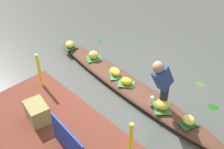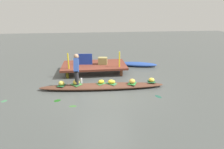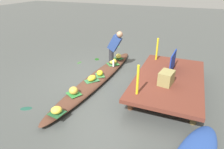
# 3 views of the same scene
# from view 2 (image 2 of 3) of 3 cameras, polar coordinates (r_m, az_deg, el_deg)

# --- Properties ---
(canal_water) EXTENTS (40.00, 40.00, 0.00)m
(canal_water) POSITION_cam_2_polar(r_m,az_deg,el_deg) (7.22, -3.13, -4.50)
(canal_water) COLOR #434744
(canal_water) RESTS_ON ground
(dock_platform) EXTENTS (3.20, 1.80, 0.42)m
(dock_platform) POSITION_cam_2_polar(r_m,az_deg,el_deg) (9.06, -5.78, 2.97)
(dock_platform) COLOR brown
(dock_platform) RESTS_ON ground
(vendor_boat) EXTENTS (5.06, 0.88, 0.19)m
(vendor_boat) POSITION_cam_2_polar(r_m,az_deg,el_deg) (7.18, -3.14, -3.82)
(vendor_boat) COLOR #502F22
(vendor_boat) RESTS_ON ground
(moored_boat) EXTENTS (2.30, 1.20, 0.21)m
(moored_boat) POSITION_cam_2_polar(r_m,az_deg,el_deg) (10.20, 8.14, 3.32)
(moored_boat) COLOR #25438E
(moored_boat) RESTS_ON ground
(leaf_mat_0) EXTENTS (0.43, 0.45, 0.01)m
(leaf_mat_0) POSITION_cam_2_polar(r_m,az_deg,el_deg) (7.23, 6.51, -2.89)
(leaf_mat_0) COLOR #2D7C36
(leaf_mat_0) RESTS_ON vendor_boat
(banana_bunch_0) EXTENTS (0.34, 0.34, 0.20)m
(banana_bunch_0) POSITION_cam_2_polar(r_m,az_deg,el_deg) (7.20, 6.54, -2.17)
(banana_bunch_0) COLOR gold
(banana_bunch_0) RESTS_ON vendor_boat
(leaf_mat_1) EXTENTS (0.48, 0.45, 0.01)m
(leaf_mat_1) POSITION_cam_2_polar(r_m,az_deg,el_deg) (7.18, -0.17, -2.94)
(leaf_mat_1) COLOR #337043
(leaf_mat_1) RESTS_ON vendor_boat
(banana_bunch_1) EXTENTS (0.33, 0.25, 0.16)m
(banana_bunch_1) POSITION_cam_2_polar(r_m,az_deg,el_deg) (7.15, -0.17, -2.34)
(banana_bunch_1) COLOR yellow
(banana_bunch_1) RESTS_ON vendor_boat
(leaf_mat_2) EXTENTS (0.44, 0.41, 0.01)m
(leaf_mat_2) POSITION_cam_2_polar(r_m,az_deg,el_deg) (7.20, -3.52, -2.91)
(leaf_mat_2) COLOR #3E763D
(leaf_mat_2) RESTS_ON vendor_boat
(banana_bunch_2) EXTENTS (0.31, 0.27, 0.16)m
(banana_bunch_2) POSITION_cam_2_polar(r_m,az_deg,el_deg) (7.17, -3.53, -2.34)
(banana_bunch_2) COLOR gold
(banana_bunch_2) RESTS_ON vendor_boat
(leaf_mat_3) EXTENTS (0.34, 0.39, 0.01)m
(leaf_mat_3) POSITION_cam_2_polar(r_m,az_deg,el_deg) (7.30, -15.94, -3.34)
(leaf_mat_3) COLOR #1F562D
(leaf_mat_3) RESTS_ON vendor_boat
(banana_bunch_3) EXTENTS (0.27, 0.24, 0.18)m
(banana_bunch_3) POSITION_cam_2_polar(r_m,az_deg,el_deg) (7.27, -16.01, -2.69)
(banana_bunch_3) COLOR #EFD64F
(banana_bunch_3) RESTS_ON vendor_boat
(leaf_mat_4) EXTENTS (0.35, 0.36, 0.01)m
(leaf_mat_4) POSITION_cam_2_polar(r_m,az_deg,el_deg) (7.55, 12.60, -2.25)
(leaf_mat_4) COLOR #21532D
(leaf_mat_4) RESTS_ON vendor_boat
(banana_bunch_4) EXTENTS (0.33, 0.33, 0.16)m
(banana_bunch_4) POSITION_cam_2_polar(r_m,az_deg,el_deg) (7.52, 12.65, -1.69)
(banana_bunch_4) COLOR yellow
(banana_bunch_4) RESTS_ON vendor_boat
(leaf_mat_5) EXTENTS (0.50, 0.50, 0.01)m
(leaf_mat_5) POSITION_cam_2_polar(r_m,az_deg,el_deg) (7.24, -11.41, -3.14)
(leaf_mat_5) COLOR #357838
(leaf_mat_5) RESTS_ON vendor_boat
(banana_bunch_5) EXTENTS (0.36, 0.35, 0.20)m
(banana_bunch_5) POSITION_cam_2_polar(r_m,az_deg,el_deg) (7.21, -11.46, -2.42)
(banana_bunch_5) COLOR gold
(banana_bunch_5) RESTS_ON vendor_boat
(vendor_person) EXTENTS (0.21, 0.53, 1.19)m
(vendor_person) POSITION_cam_2_polar(r_m,az_deg,el_deg) (7.07, -11.43, 2.16)
(vendor_person) COLOR #28282D
(vendor_person) RESTS_ON vendor_boat
(water_bottle) EXTENTS (0.06, 0.06, 0.23)m
(water_bottle) POSITION_cam_2_polar(r_m,az_deg,el_deg) (7.28, -9.86, -1.99)
(water_bottle) COLOR white
(water_bottle) RESTS_ON vendor_boat
(market_banner) EXTENTS (0.83, 0.09, 0.55)m
(market_banner) POSITION_cam_2_polar(r_m,az_deg,el_deg) (8.98, -9.06, 4.88)
(market_banner) COLOR #1A349A
(market_banner) RESTS_ON dock_platform
(railing_post_west) EXTENTS (0.06, 0.06, 0.74)m
(railing_post_west) POSITION_cam_2_polar(r_m,az_deg,el_deg) (8.43, -13.95, 4.23)
(railing_post_west) COLOR yellow
(railing_post_west) RESTS_ON dock_platform
(railing_post_east) EXTENTS (0.06, 0.06, 0.74)m
(railing_post_east) POSITION_cam_2_polar(r_m,az_deg,el_deg) (8.48, 2.40, 4.90)
(railing_post_east) COLOR yellow
(railing_post_east) RESTS_ON dock_platform
(produce_crate) EXTENTS (0.49, 0.39, 0.35)m
(produce_crate) POSITION_cam_2_polar(r_m,az_deg,el_deg) (8.98, -3.01, 4.45)
(produce_crate) COLOR olive
(produce_crate) RESTS_ON dock_platform
(drifting_plant_0) EXTENTS (0.25, 0.12, 0.01)m
(drifting_plant_0) POSITION_cam_2_polar(r_m,az_deg,el_deg) (6.07, -12.55, -9.95)
(drifting_plant_0) COLOR #34682A
(drifting_plant_0) RESTS_ON ground
(drifting_plant_1) EXTENTS (0.30, 0.27, 0.01)m
(drifting_plant_1) POSITION_cam_2_polar(r_m,az_deg,el_deg) (6.56, -17.27, -8.05)
(drifting_plant_1) COLOR #184F14
(drifting_plant_1) RESTS_ON ground
(drifting_plant_2) EXTENTS (0.28, 0.33, 0.01)m
(drifting_plant_2) POSITION_cam_2_polar(r_m,az_deg,el_deg) (6.77, 14.74, -6.88)
(drifting_plant_2) COLOR #1D4A3B
(drifting_plant_2) RESTS_ON ground
(drifting_plant_3) EXTENTS (0.25, 0.26, 0.01)m
(drifting_plant_3) POSITION_cam_2_polar(r_m,az_deg,el_deg) (7.30, -31.51, -7.31)
(drifting_plant_3) COLOR #3A744A
(drifting_plant_3) RESTS_ON ground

